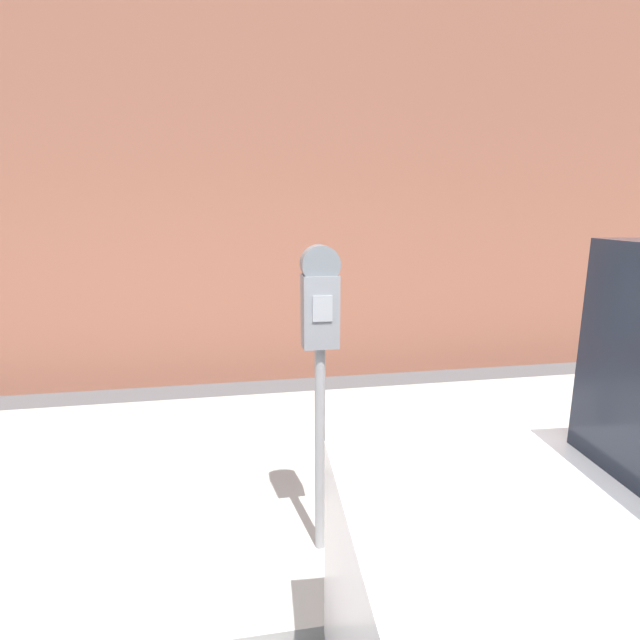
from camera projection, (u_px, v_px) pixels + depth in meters
sidewalk at (278, 472)px, 3.50m from camera, size 24.00×2.80×0.10m
building_facade at (254, 143)px, 5.08m from camera, size 24.00×0.30×5.01m
parking_meter at (320, 334)px, 2.40m from camera, size 0.18×0.13×1.60m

